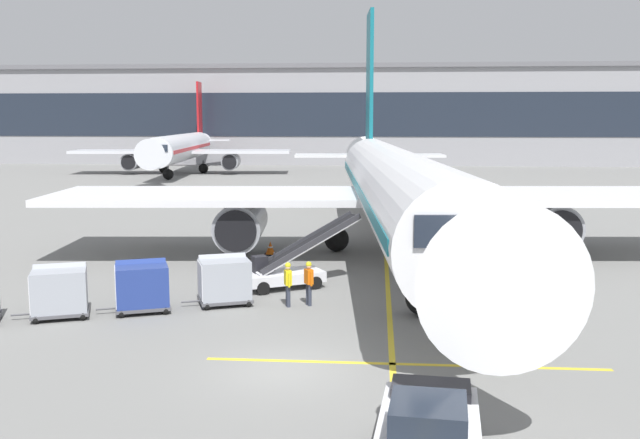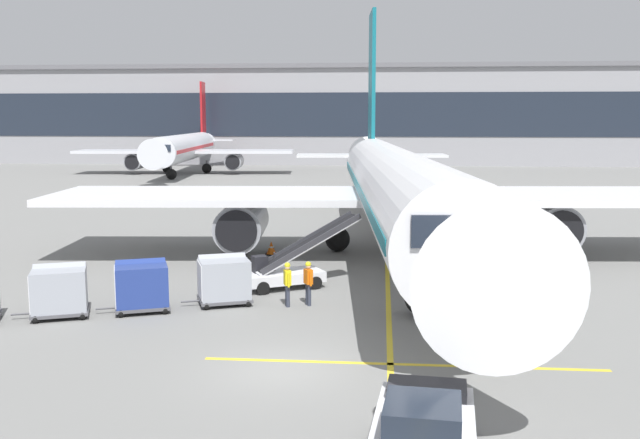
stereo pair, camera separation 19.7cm
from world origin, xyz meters
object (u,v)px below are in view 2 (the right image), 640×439
belt_loader (288,267)px  distant_airplane (185,148)px  parked_airplane (394,187)px  pushback_tug (423,435)px  ground_crew_by_loader (233,275)px  ground_crew_by_carts (308,280)px  ground_crew_marshaller (287,281)px  safety_cone_engine_keepout (271,248)px  baggage_cart_third (59,290)px  baggage_cart_lead (224,279)px  baggage_cart_second (141,285)px

belt_loader → distant_airplane: bearing=109.6°
parked_airplane → pushback_tug: parked_airplane is taller
distant_airplane → ground_crew_by_loader: bearing=-72.6°
pushback_tug → ground_crew_by_carts: size_ratio=2.63×
ground_crew_marshaller → ground_crew_by_carts: bearing=17.5°
safety_cone_engine_keepout → baggage_cart_third: bearing=-115.5°
baggage_cart_lead → ground_crew_by_loader: baggage_cart_lead is taller
distant_airplane → baggage_cart_third: bearing=-78.1°
ground_crew_by_carts → safety_cone_engine_keepout: size_ratio=2.40×
ground_crew_by_carts → safety_cone_engine_keepout: ground_crew_by_carts is taller
baggage_cart_third → pushback_tug: bearing=-39.7°
pushback_tug → baggage_cart_second: bearing=130.8°
pushback_tug → ground_crew_marshaller: size_ratio=2.63×
ground_crew_marshaller → pushback_tug: bearing=-70.4°
parked_airplane → ground_crew_marshaller: 11.94m
baggage_cart_third → distant_airplane: (-14.06, 66.65, 2.37)m
pushback_tug → distant_airplane: bearing=109.1°
baggage_cart_second → baggage_cart_lead: bearing=24.1°
safety_cone_engine_keepout → pushback_tug: bearing=-73.5°
ground_crew_by_loader → distant_airplane: (-19.93, 63.70, 2.37)m
safety_cone_engine_keepout → distant_airplane: size_ratio=0.02×
belt_loader → ground_crew_by_loader: bearing=-131.0°
ground_crew_by_carts → distant_airplane: distant_airplane is taller
belt_loader → baggage_cart_lead: (-2.17, -2.90, 0.12)m
ground_crew_by_loader → distant_airplane: size_ratio=0.05×
parked_airplane → ground_crew_marshaller: parked_airplane is taller
parked_airplane → pushback_tug: bearing=-89.3°
ground_crew_by_carts → distant_airplane: size_ratio=0.05×
ground_crew_by_loader → ground_crew_marshaller: size_ratio=1.00×
parked_airplane → baggage_cart_third: parked_airplane is taller
baggage_cart_lead → pushback_tug: baggage_cart_lead is taller
baggage_cart_third → distant_airplane: bearing=101.9°
belt_loader → baggage_cart_second: bearing=-140.3°
parked_airplane → baggage_cart_third: bearing=-133.8°
pushback_tug → safety_cone_engine_keepout: pushback_tug is taller
baggage_cart_second → safety_cone_engine_keepout: size_ratio=3.87×
baggage_cart_third → safety_cone_engine_keepout: baggage_cart_third is taller
ground_crew_by_loader → ground_crew_marshaller: bearing=-20.0°
ground_crew_marshaller → baggage_cart_third: bearing=-165.6°
ground_crew_marshaller → baggage_cart_second: bearing=-168.5°
belt_loader → distant_airplane: (-21.87, 61.46, 2.49)m
parked_airplane → ground_crew_marshaller: bearing=-111.3°
baggage_cart_lead → safety_cone_engine_keepout: baggage_cart_lead is taller
ground_crew_by_carts → ground_crew_by_loader: bearing=169.1°
belt_loader → distant_airplane: 65.28m
pushback_tug → baggage_cart_third: bearing=140.3°
parked_airplane → baggage_cart_second: bearing=-129.0°
safety_cone_engine_keepout → belt_loader: bearing=-75.3°
ground_crew_by_carts → distant_airplane: (-23.04, 64.30, 2.37)m
belt_loader → ground_crew_by_loader: size_ratio=2.98×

